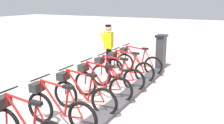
# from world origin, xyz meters

# --- Properties ---
(ground_plane) EXTENTS (60.00, 60.00, 0.00)m
(ground_plane) POSITION_xyz_m (0.00, 0.00, 0.00)
(ground_plane) COLOR beige
(dock_rail_base) EXTENTS (0.44, 8.60, 0.10)m
(dock_rail_base) POSITION_xyz_m (0.00, 0.00, 0.05)
(dock_rail_base) COLOR #47474C
(dock_rail_base) RESTS_ON ground
(payment_kiosk) EXTENTS (0.36, 0.52, 1.28)m
(payment_kiosk) POSITION_xyz_m (0.05, -4.67, 0.67)
(payment_kiosk) COLOR #38383D
(payment_kiosk) RESTS_ON ground
(bike_docked_0) EXTENTS (1.72, 0.54, 1.02)m
(bike_docked_0) POSITION_xyz_m (0.63, -3.70, 0.43)
(bike_docked_0) COLOR black
(bike_docked_0) RESTS_ON ground
(bike_docked_1) EXTENTS (1.72, 0.54, 1.02)m
(bike_docked_1) POSITION_xyz_m (0.63, -2.83, 0.43)
(bike_docked_1) COLOR black
(bike_docked_1) RESTS_ON ground
(bike_docked_2) EXTENTS (1.72, 0.54, 1.02)m
(bike_docked_2) POSITION_xyz_m (0.63, -1.97, 0.43)
(bike_docked_2) COLOR black
(bike_docked_2) RESTS_ON ground
(bike_docked_3) EXTENTS (1.72, 0.54, 1.02)m
(bike_docked_3) POSITION_xyz_m (0.63, -1.10, 0.43)
(bike_docked_3) COLOR black
(bike_docked_3) RESTS_ON ground
(bike_docked_4) EXTENTS (1.72, 0.54, 1.02)m
(bike_docked_4) POSITION_xyz_m (0.63, -0.23, 0.43)
(bike_docked_4) COLOR black
(bike_docked_4) RESTS_ON ground
(bike_docked_5) EXTENTS (1.72, 0.54, 1.02)m
(bike_docked_5) POSITION_xyz_m (0.63, 0.63, 0.43)
(bike_docked_5) COLOR black
(bike_docked_5) RESTS_ON ground
(worker_near_rack) EXTENTS (0.51, 0.68, 1.66)m
(worker_near_rack) POSITION_xyz_m (1.71, -3.66, 0.91)
(worker_near_rack) COLOR white
(worker_near_rack) RESTS_ON ground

